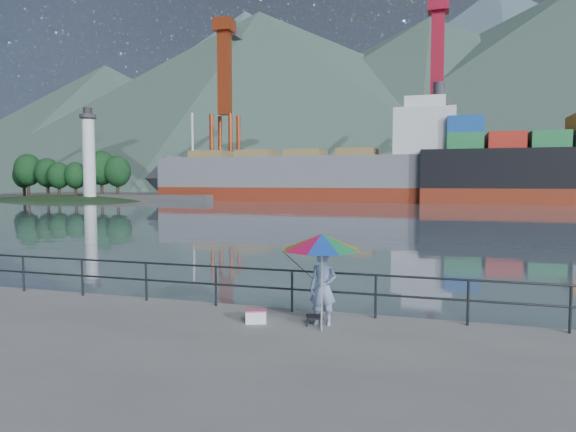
# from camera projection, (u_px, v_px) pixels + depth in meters

# --- Properties ---
(ground) EXTENTS (24.00, 11.00, 0.50)m
(ground) POSITION_uv_depth(u_px,v_px,m) (23.00, 392.00, 8.27)
(ground) COLOR slate
(ground) RESTS_ON ground
(harbor_water) EXTENTS (500.00, 280.00, 0.00)m
(harbor_water) POSITION_uv_depth(u_px,v_px,m) (418.00, 192.00, 135.71)
(harbor_water) COLOR #505E6A
(harbor_water) RESTS_ON ground
(far_dock) EXTENTS (200.00, 40.00, 0.40)m
(far_dock) POSITION_uv_depth(u_px,v_px,m) (463.00, 197.00, 97.49)
(far_dock) COLOR #514F4C
(far_dock) RESTS_ON ground
(guardrail) EXTENTS (22.00, 0.06, 1.03)m
(guardrail) POSITION_uv_depth(u_px,v_px,m) (180.00, 283.00, 13.18)
(guardrail) COLOR #2D3033
(guardrail) RESTS_ON ground
(mountains) EXTENTS (600.00, 332.80, 80.00)m
(mountains) POSITION_uv_depth(u_px,v_px,m) (534.00, 95.00, 196.23)
(mountains) COLOR #385147
(mountains) RESTS_ON ground
(lighthouse_islet) EXTENTS (48.00, 26.40, 19.20)m
(lighthouse_islet) POSITION_uv_depth(u_px,v_px,m) (64.00, 197.00, 86.67)
(lighthouse_islet) COLOR #263F1E
(lighthouse_islet) RESTS_ON ground
(fisherman) EXTENTS (0.61, 0.41, 1.63)m
(fisherman) POSITION_uv_depth(u_px,v_px,m) (323.00, 288.00, 11.22)
(fisherman) COLOR #335B9C
(fisherman) RESTS_ON ground
(beach_umbrella) EXTENTS (1.89, 1.89, 2.06)m
(beach_umbrella) POSITION_uv_depth(u_px,v_px,m) (322.00, 242.00, 10.64)
(beach_umbrella) COLOR white
(beach_umbrella) RESTS_ON ground
(folding_stool) EXTENTS (0.43, 0.43, 0.22)m
(folding_stool) POSITION_uv_depth(u_px,v_px,m) (315.00, 321.00, 11.15)
(folding_stool) COLOR black
(folding_stool) RESTS_ON ground
(cooler_bag) EXTENTS (0.53, 0.45, 0.26)m
(cooler_bag) POSITION_uv_depth(u_px,v_px,m) (256.00, 317.00, 11.41)
(cooler_bag) COLOR white
(cooler_bag) RESTS_ON ground
(fishing_rod) EXTENTS (0.77, 1.76, 1.35)m
(fishing_rod) POSITION_uv_depth(u_px,v_px,m) (309.00, 312.00, 12.36)
(fishing_rod) COLOR black
(fishing_rod) RESTS_ON ground
(bulk_carrier) EXTENTS (53.64, 9.28, 14.50)m
(bulk_carrier) POSITION_uv_depth(u_px,v_px,m) (328.00, 175.00, 83.82)
(bulk_carrier) COLOR maroon
(bulk_carrier) RESTS_ON ground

